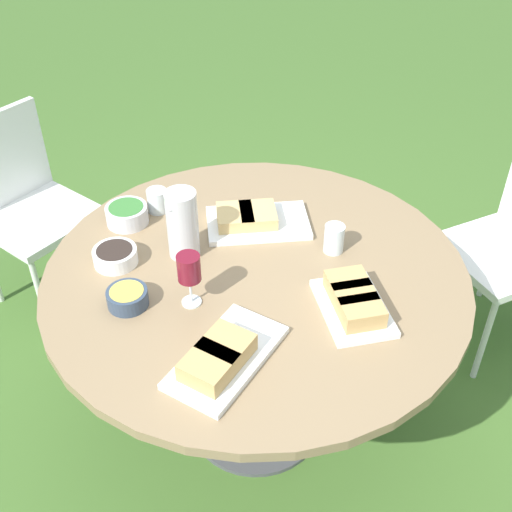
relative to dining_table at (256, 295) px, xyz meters
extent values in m
plane|color=#446B2B|center=(0.00, 0.00, -0.66)|extent=(40.00, 40.00, 0.00)
cylinder|color=#4C4C51|center=(0.00, 0.00, -0.65)|extent=(0.52, 0.52, 0.02)
cylinder|color=#4C4C51|center=(0.00, 0.00, -0.29)|extent=(0.11, 0.11, 0.71)
cylinder|color=#8C7251|center=(0.00, 0.00, 0.09)|extent=(1.36, 1.36, 0.03)
cube|color=silver|center=(-0.98, 0.51, -0.21)|extent=(0.58, 0.58, 0.04)
cylinder|color=silver|center=(-0.91, 0.25, -0.44)|extent=(0.03, 0.03, 0.43)
cylinder|color=silver|center=(-0.73, 0.60, -0.44)|extent=(0.03, 0.03, 0.43)
cylinder|color=silver|center=(-1.24, 0.42, -0.44)|extent=(0.03, 0.03, 0.43)
cube|color=silver|center=(-0.01, -1.20, -0.21)|extent=(0.44, 0.42, 0.04)
cube|color=silver|center=(-0.01, -1.40, 0.02)|extent=(0.44, 0.03, 0.42)
cylinder|color=silver|center=(0.18, -1.02, -0.44)|extent=(0.03, 0.03, 0.43)
cylinder|color=silver|center=(-0.21, -1.02, -0.44)|extent=(0.03, 0.03, 0.43)
cylinder|color=silver|center=(-0.21, -1.39, -0.44)|extent=(0.03, 0.03, 0.43)
cylinder|color=silver|center=(0.07, -0.24, 0.22)|extent=(0.10, 0.10, 0.24)
cone|color=silver|center=(0.12, -0.24, 0.32)|extent=(0.03, 0.03, 0.03)
cylinder|color=silver|center=(0.24, -0.06, 0.11)|extent=(0.06, 0.06, 0.01)
cylinder|color=silver|center=(0.24, -0.06, 0.15)|extent=(0.01, 0.01, 0.09)
cylinder|color=maroon|center=(0.24, -0.06, 0.24)|extent=(0.07, 0.07, 0.08)
cube|color=white|center=(-0.20, -0.14, 0.11)|extent=(0.40, 0.40, 0.02)
cube|color=tan|center=(-0.15, -0.20, 0.15)|extent=(0.19, 0.19, 0.04)
cube|color=tan|center=(-0.20, -0.14, 0.15)|extent=(0.19, 0.19, 0.04)
cube|color=white|center=(0.35, 0.16, 0.11)|extent=(0.38, 0.22, 0.02)
cube|color=tan|center=(0.43, 0.17, 0.15)|extent=(0.14, 0.13, 0.06)
cube|color=tan|center=(0.35, 0.16, 0.15)|extent=(0.14, 0.13, 0.06)
cube|color=white|center=(-0.03, 0.34, 0.11)|extent=(0.32, 0.33, 0.02)
cube|color=tan|center=(-0.07, 0.29, 0.15)|extent=(0.16, 0.15, 0.06)
cube|color=tan|center=(-0.03, 0.34, 0.15)|extent=(0.16, 0.15, 0.06)
cube|color=tan|center=(0.02, 0.39, 0.15)|extent=(0.16, 0.15, 0.06)
cylinder|color=#334256|center=(0.36, -0.21, 0.13)|extent=(0.12, 0.12, 0.05)
cylinder|color=#E0C147|center=(0.36, -0.21, 0.15)|extent=(0.10, 0.10, 0.02)
cylinder|color=silver|center=(0.06, -0.52, 0.14)|extent=(0.15, 0.15, 0.06)
cylinder|color=#387533|center=(0.06, -0.52, 0.16)|extent=(0.12, 0.12, 0.03)
cylinder|color=white|center=(0.24, -0.39, 0.13)|extent=(0.14, 0.14, 0.05)
cylinder|color=#2D231E|center=(0.24, -0.39, 0.15)|extent=(0.12, 0.12, 0.02)
cylinder|color=silver|center=(-0.06, -0.49, 0.15)|extent=(0.07, 0.07, 0.09)
cylinder|color=silver|center=(-0.24, 0.14, 0.15)|extent=(0.07, 0.07, 0.10)
camera|label=1|loc=(1.26, 0.95, 1.42)|focal=45.00mm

